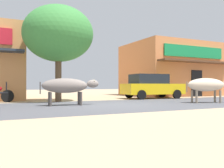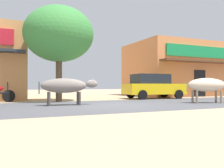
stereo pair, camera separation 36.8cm
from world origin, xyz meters
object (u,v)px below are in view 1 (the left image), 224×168
cow_near_brown (67,86)px  cow_far_dark (207,85)px  roadside_tree (58,34)px  parked_hatchback_car (151,86)px

cow_near_brown → cow_far_dark: bearing=-12.1°
roadside_tree → parked_hatchback_car: roadside_tree is taller
roadside_tree → cow_near_brown: (-0.23, -2.76, -2.86)m
cow_near_brown → roadside_tree: bearing=85.2°
roadside_tree → parked_hatchback_car: (6.40, 0.33, -2.89)m
roadside_tree → cow_near_brown: size_ratio=2.00×
roadside_tree → cow_near_brown: roadside_tree is taller
parked_hatchback_car → cow_near_brown: (-6.64, -3.09, 0.03)m
roadside_tree → parked_hatchback_car: 7.03m
parked_hatchback_car → cow_far_dark: bearing=-86.7°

